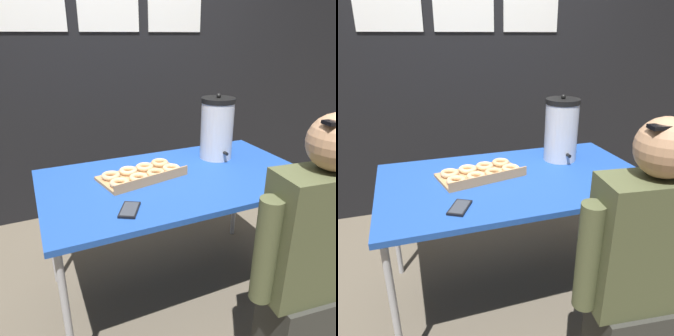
# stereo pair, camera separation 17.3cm
# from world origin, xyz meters

# --- Properties ---
(ground_plane) EXTENTS (12.00, 12.00, 0.00)m
(ground_plane) POSITION_xyz_m (0.00, 0.00, 0.00)
(ground_plane) COLOR brown
(back_wall) EXTENTS (6.00, 0.11, 2.84)m
(back_wall) POSITION_xyz_m (0.00, 1.29, 1.42)
(back_wall) COLOR black
(back_wall) RESTS_ON ground
(folding_table) EXTENTS (1.44, 0.83, 0.76)m
(folding_table) POSITION_xyz_m (0.00, 0.00, 0.72)
(folding_table) COLOR #1E479E
(folding_table) RESTS_ON ground
(donut_box) EXTENTS (0.49, 0.32, 0.05)m
(donut_box) POSITION_xyz_m (-0.17, 0.07, 0.78)
(donut_box) COLOR tan
(donut_box) RESTS_ON folding_table
(coffee_urn) EXTENTS (0.20, 0.23, 0.40)m
(coffee_urn) POSITION_xyz_m (0.35, 0.18, 0.95)
(coffee_urn) COLOR silver
(coffee_urn) RESTS_ON folding_table
(cell_phone) EXTENTS (0.13, 0.16, 0.01)m
(cell_phone) POSITION_xyz_m (-0.35, -0.25, 0.77)
(cell_phone) COLOR black
(cell_phone) RESTS_ON folding_table
(person_seated) EXTENTS (0.55, 0.26, 1.24)m
(person_seated) POSITION_xyz_m (0.27, -0.71, 0.59)
(person_seated) COLOR #33332D
(person_seated) RESTS_ON ground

